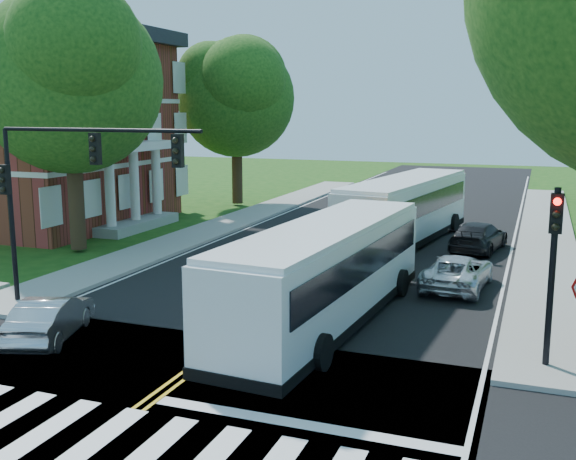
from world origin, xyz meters
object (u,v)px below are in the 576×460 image
at_px(signal_nw, 67,175).
at_px(suv, 457,272).
at_px(bus_lead, 326,271).
at_px(dark_sedan, 478,237).
at_px(signal_ne, 553,254).
at_px(hatchback, 51,317).
at_px(bus_follow, 406,209).

bearing_deg(signal_nw, suv, 32.79).
distance_m(bus_lead, dark_sedan, 12.85).
relative_size(signal_ne, suv, 1.01).
relative_size(signal_ne, hatchback, 1.19).
relative_size(hatchback, suv, 0.85).
xyz_separation_m(signal_ne, bus_follow, (-6.33, 14.89, -1.32)).
bearing_deg(suv, bus_follow, -61.84).
distance_m(signal_nw, dark_sedan, 18.38).
bearing_deg(suv, dark_sedan, -86.36).
relative_size(signal_nw, dark_sedan, 1.58).
relative_size(suv, dark_sedan, 0.96).
height_order(bus_lead, dark_sedan, bus_lead).
distance_m(signal_ne, dark_sedan, 14.53).
bearing_deg(signal_ne, suv, 112.58).
bearing_deg(bus_follow, dark_sedan, 175.40).
distance_m(signal_nw, bus_follow, 17.00).
bearing_deg(bus_follow, signal_nw, 71.14).
bearing_deg(hatchback, dark_sedan, -140.07).
xyz_separation_m(suv, dark_sedan, (0.13, 6.94, 0.05)).
relative_size(signal_ne, bus_lead, 0.37).
distance_m(bus_follow, suv, 8.51).
height_order(signal_ne, hatchback, signal_ne).
bearing_deg(hatchback, bus_lead, -167.51).
bearing_deg(hatchback, signal_ne, 171.96).
height_order(signal_ne, bus_follow, signal_ne).
distance_m(signal_ne, bus_follow, 16.23).
bearing_deg(signal_nw, bus_follow, 62.59).
height_order(signal_nw, bus_follow, signal_nw).
height_order(bus_lead, hatchback, bus_lead).
bearing_deg(signal_ne, hatchback, -169.72).
bearing_deg(bus_follow, hatchback, 77.40).
relative_size(bus_lead, bus_follow, 0.97).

